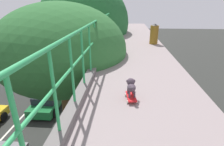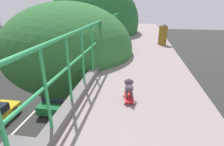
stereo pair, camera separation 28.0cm
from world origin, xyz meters
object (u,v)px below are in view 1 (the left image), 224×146
(car_green_fifth, at_px, (48,101))
(small_dog, at_px, (131,86))
(toy_skateboard, at_px, (131,97))
(litter_bin, at_px, (154,34))
(city_bus, at_px, (52,54))

(car_green_fifth, height_order, small_dog, small_dog)
(toy_skateboard, bearing_deg, litter_bin, 77.32)
(toy_skateboard, bearing_deg, small_dog, 95.21)
(city_bus, xyz_separation_m, small_dog, (9.49, -18.38, 4.66))
(litter_bin, bearing_deg, small_dog, -102.86)
(small_dog, height_order, litter_bin, litter_bin)
(city_bus, height_order, small_dog, small_dog)
(toy_skateboard, xyz_separation_m, small_dog, (-0.00, 0.05, 0.21))
(small_dog, relative_size, litter_bin, 0.40)
(city_bus, relative_size, small_dog, 31.11)
(car_green_fifth, bearing_deg, small_dog, -54.94)
(car_green_fifth, xyz_separation_m, toy_skateboard, (6.07, -8.70, 5.51))
(city_bus, bearing_deg, toy_skateboard, -62.74)
(toy_skateboard, relative_size, litter_bin, 0.48)
(car_green_fifth, height_order, toy_skateboard, toy_skateboard)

